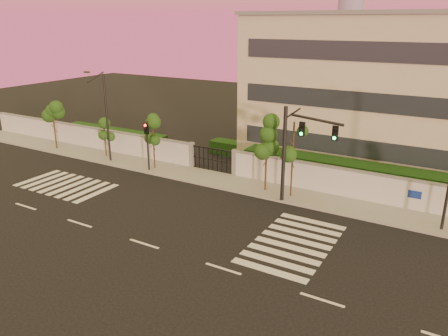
{
  "coord_description": "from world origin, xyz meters",
  "views": [
    {
      "loc": [
        14.44,
        -16.11,
        11.56
      ],
      "look_at": [
        1.54,
        6.0,
        2.88
      ],
      "focal_mm": 35.0,
      "sensor_mm": 36.0,
      "label": 1
    }
  ],
  "objects": [
    {
      "name": "road_markings",
      "position": [
        -1.58,
        3.76,
        0.01
      ],
      "size": [
        57.0,
        7.62,
        0.02
      ],
      "color": "silver",
      "rests_on": "ground"
    },
    {
      "name": "traffic_signal_main",
      "position": [
        4.99,
        9.16,
        4.09
      ],
      "size": [
        4.01,
        1.48,
        6.48
      ],
      "rotation": [
        0.0,
        0.0,
        -0.34
      ],
      "color": "black",
      "rests_on": "ground"
    },
    {
      "name": "perimeter_wall",
      "position": [
        0.1,
        12.0,
        1.07
      ],
      "size": [
        60.0,
        0.36,
        2.2
      ],
      "color": "silver",
      "rests_on": "ground"
    },
    {
      "name": "street_tree_e",
      "position": [
        4.43,
        10.18,
        3.91
      ],
      "size": [
        1.43,
        1.14,
        5.32
      ],
      "color": "#382314",
      "rests_on": "ground"
    },
    {
      "name": "street_tree_a",
      "position": [
        -19.01,
        10.06,
        3.33
      ],
      "size": [
        1.64,
        1.31,
        4.52
      ],
      "color": "#382314",
      "rests_on": "ground"
    },
    {
      "name": "ground",
      "position": [
        0.0,
        0.0,
        0.0
      ],
      "size": [
        120.0,
        120.0,
        0.0
      ],
      "primitive_type": "plane",
      "color": "black",
      "rests_on": "ground"
    },
    {
      "name": "sidewalk",
      "position": [
        0.0,
        10.5,
        0.07
      ],
      "size": [
        60.0,
        3.0,
        0.15
      ],
      "primitive_type": "cube",
      "color": "gray",
      "rests_on": "ground"
    },
    {
      "name": "hedge_row",
      "position": [
        1.17,
        14.74,
        0.82
      ],
      "size": [
        41.0,
        4.25,
        1.8
      ],
      "color": "black",
      "rests_on": "ground"
    },
    {
      "name": "street_tree_b",
      "position": [
        -13.22,
        10.62,
        2.47
      ],
      "size": [
        1.34,
        1.07,
        3.35
      ],
      "color": "#382314",
      "rests_on": "ground"
    },
    {
      "name": "traffic_signal_secondary",
      "position": [
        -7.52,
        9.53,
        2.61
      ],
      "size": [
        0.32,
        0.32,
        4.11
      ],
      "rotation": [
        0.0,
        0.0,
        0.32
      ],
      "color": "black",
      "rests_on": "ground"
    },
    {
      "name": "institutional_building",
      "position": [
        9.0,
        21.99,
        6.16
      ],
      "size": [
        24.4,
        12.4,
        12.25
      ],
      "color": "#BBB79E",
      "rests_on": "ground"
    },
    {
      "name": "street_tree_c",
      "position": [
        -7.41,
        10.19,
        3.36
      ],
      "size": [
        1.44,
        1.15,
        4.57
      ],
      "color": "#382314",
      "rests_on": "ground"
    },
    {
      "name": "street_tree_d",
      "position": [
        2.44,
        10.32,
        4.07
      ],
      "size": [
        1.63,
        1.3,
        5.53
      ],
      "color": "#382314",
      "rests_on": "ground"
    },
    {
      "name": "streetlight_west",
      "position": [
        -12.0,
        9.69,
        4.24
      ],
      "size": [
        0.47,
        1.89,
        7.84
      ],
      "color": "black",
      "rests_on": "ground"
    }
  ]
}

